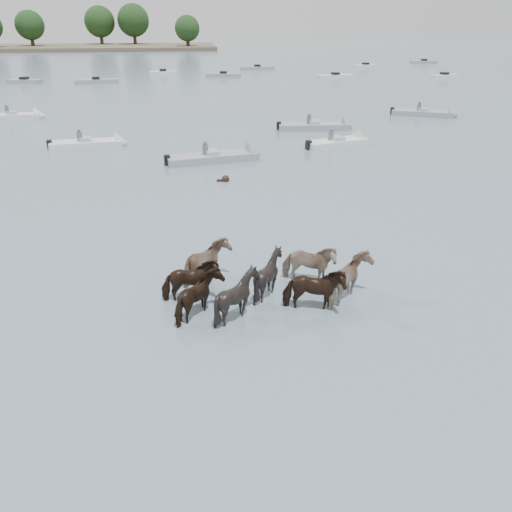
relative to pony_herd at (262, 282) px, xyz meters
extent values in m
plane|color=slate|center=(-2.68, -1.37, -0.64)|extent=(400.00, 400.00, 0.00)
imported|color=black|center=(-2.30, 0.30, -0.03)|extent=(1.98, 1.17, 1.57)
imported|color=gray|center=(-1.68, 1.55, -0.01)|extent=(1.88, 2.00, 1.61)
imported|color=black|center=(0.26, 0.37, 0.01)|extent=(1.77, 1.64, 1.65)
imported|color=#7D6554|center=(1.77, 1.01, -0.01)|extent=(2.08, 1.43, 1.61)
imported|color=black|center=(-2.02, -0.80, -0.03)|extent=(1.65, 1.82, 1.57)
imported|color=black|center=(-0.91, -0.96, 0.03)|extent=(1.56, 1.39, 1.69)
imported|color=black|center=(1.49, -0.87, 0.00)|extent=(2.05, 1.19, 1.63)
imported|color=gray|center=(2.85, -0.42, 0.03)|extent=(1.86, 2.02, 1.69)
sphere|color=black|center=(-0.12, 13.51, -0.52)|extent=(0.44, 0.44, 0.44)
cube|color=black|center=(-0.37, 13.51, -0.62)|extent=(0.50, 0.22, 0.18)
cube|color=silver|center=(-9.25, 23.05, -0.44)|extent=(5.03, 2.10, 0.55)
cone|color=silver|center=(-6.81, 23.30, -0.44)|extent=(1.06, 1.69, 1.60)
cube|color=#99ADB7|center=(-9.25, 23.05, -0.09)|extent=(0.91, 1.20, 0.35)
cube|color=black|center=(-11.68, 22.79, -0.29)|extent=(0.38, 0.38, 0.60)
cylinder|color=#595966|center=(-9.65, 23.05, 0.11)|extent=(0.36, 0.36, 0.70)
sphere|color=#595966|center=(-9.65, 23.05, 0.56)|extent=(0.24, 0.24, 0.24)
cube|color=gray|center=(-0.64, 17.94, -0.44)|extent=(5.95, 2.70, 0.55)
cone|color=gray|center=(2.18, 18.50, -0.44)|extent=(1.20, 1.75, 1.60)
cube|color=#99ADB7|center=(-0.64, 17.94, -0.09)|extent=(1.00, 1.26, 0.35)
cube|color=black|center=(-3.46, 17.37, -0.29)|extent=(0.41, 0.41, 0.60)
cylinder|color=#595966|center=(-1.04, 17.94, 0.11)|extent=(0.36, 0.36, 0.70)
sphere|color=#595966|center=(-1.04, 17.94, 0.56)|extent=(0.24, 0.24, 0.24)
cube|color=gray|center=(8.23, 27.18, -0.44)|extent=(5.86, 2.02, 0.55)
cone|color=gray|center=(11.10, 26.97, -0.44)|extent=(1.02, 1.66, 1.60)
cube|color=#99ADB7|center=(8.23, 27.18, -0.09)|extent=(0.88, 1.18, 0.35)
cube|color=black|center=(5.36, 27.39, -0.29)|extent=(0.37, 0.37, 0.60)
cylinder|color=#595966|center=(7.83, 27.18, 0.11)|extent=(0.36, 0.36, 0.70)
sphere|color=#595966|center=(7.83, 27.18, 0.56)|extent=(0.24, 0.24, 0.24)
cube|color=silver|center=(8.40, 20.99, -0.44)|extent=(4.90, 3.00, 0.55)
cone|color=silver|center=(10.59, 21.73, -0.44)|extent=(1.37, 1.80, 1.60)
cube|color=#99ADB7|center=(8.40, 20.99, -0.09)|extent=(1.12, 1.32, 0.35)
cube|color=black|center=(6.21, 20.25, -0.29)|extent=(0.44, 0.44, 0.60)
cylinder|color=#595966|center=(8.00, 20.99, 0.11)|extent=(0.36, 0.36, 0.70)
sphere|color=#595966|center=(8.00, 20.99, 0.56)|extent=(0.24, 0.24, 0.24)
cube|color=gray|center=(19.83, 32.05, -0.44)|extent=(5.68, 3.81, 0.55)
cone|color=gray|center=(22.33, 30.87, -0.44)|extent=(1.50, 1.83, 1.60)
cube|color=#99ADB7|center=(19.83, 32.05, -0.09)|extent=(1.20, 1.35, 0.35)
cube|color=black|center=(17.32, 33.23, -0.29)|extent=(0.47, 0.47, 0.60)
cylinder|color=#595966|center=(19.43, 32.05, 0.11)|extent=(0.36, 0.36, 0.70)
sphere|color=#595966|center=(19.43, 32.05, 0.56)|extent=(0.24, 0.24, 0.24)
cube|color=silver|center=(-17.65, 35.31, -0.44)|extent=(4.84, 1.93, 0.55)
cone|color=silver|center=(-15.29, 35.48, -0.44)|extent=(1.01, 1.66, 1.60)
cube|color=#99ADB7|center=(-17.65, 35.31, -0.09)|extent=(0.88, 1.17, 0.35)
cylinder|color=#595966|center=(-18.05, 35.31, 0.11)|extent=(0.36, 0.36, 0.70)
sphere|color=#595966|center=(-18.05, 35.31, 0.56)|extent=(0.24, 0.24, 0.24)
cube|color=gray|center=(-24.13, 64.16, -0.42)|extent=(4.86, 2.47, 0.60)
cube|color=black|center=(-24.13, 64.16, -0.04)|extent=(1.19, 1.19, 0.50)
cube|color=gray|center=(-14.27, 62.90, -0.42)|extent=(6.10, 2.55, 0.60)
cube|color=black|center=(-14.27, 62.90, -0.04)|extent=(1.17, 1.17, 0.50)
cube|color=silver|center=(-5.36, 73.72, -0.42)|extent=(4.37, 1.98, 0.60)
cube|color=black|center=(-5.36, 73.72, -0.04)|extent=(1.11, 1.11, 0.50)
cube|color=gray|center=(3.98, 68.70, -0.42)|extent=(5.45, 2.38, 0.60)
cube|color=black|center=(3.98, 68.70, -0.04)|extent=(1.16, 1.16, 0.50)
cube|color=gray|center=(10.78, 80.05, -0.42)|extent=(6.01, 2.09, 0.60)
cube|color=black|center=(10.78, 80.05, -0.04)|extent=(1.10, 1.10, 0.50)
cube|color=silver|center=(20.53, 64.60, -0.42)|extent=(6.01, 2.84, 0.60)
cube|color=black|center=(20.53, 64.60, -0.04)|extent=(1.21, 1.21, 0.50)
cube|color=silver|center=(30.94, 81.41, -0.42)|extent=(4.82, 2.82, 0.60)
cube|color=black|center=(30.94, 81.41, -0.04)|extent=(1.26, 1.26, 0.50)
cube|color=silver|center=(36.89, 62.58, -0.42)|extent=(4.52, 2.27, 0.60)
cube|color=black|center=(36.89, 62.58, -0.04)|extent=(1.17, 1.17, 0.50)
cube|color=gray|center=(45.34, 88.60, -0.42)|extent=(5.24, 1.83, 0.60)
cube|color=black|center=(45.34, 88.60, -0.04)|extent=(1.06, 1.06, 0.50)
cylinder|color=#382619|center=(-43.55, 148.02, 1.11)|extent=(1.00, 1.00, 3.50)
sphere|color=black|center=(-43.55, 148.02, 5.68)|extent=(7.78, 7.78, 7.78)
cylinder|color=#382619|center=(-25.76, 156.33, 1.33)|extent=(1.00, 1.00, 3.94)
sphere|color=black|center=(-25.76, 156.33, 6.48)|extent=(8.76, 8.76, 8.76)
cylinder|color=#382619|center=(-15.93, 155.55, 1.43)|extent=(1.00, 1.00, 4.14)
sphere|color=black|center=(-15.93, 155.55, 6.83)|extent=(9.20, 9.20, 9.20)
cylinder|color=#382619|center=(-0.37, 141.23, 0.89)|extent=(1.00, 1.00, 3.06)
sphere|color=black|center=(-0.37, 141.23, 4.89)|extent=(6.81, 6.81, 6.81)
camera|label=1|loc=(-2.16, -14.51, 7.78)|focal=36.01mm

